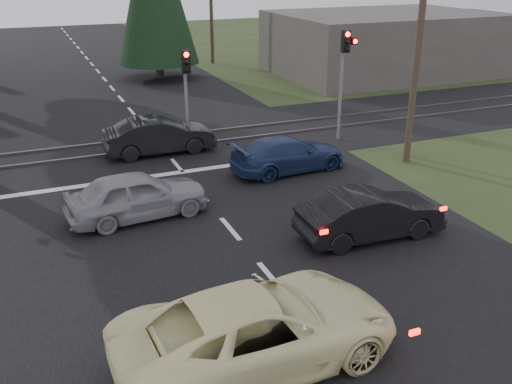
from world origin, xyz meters
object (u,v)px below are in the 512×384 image
traffic_signal_right (345,64)px  cream_coupe (258,329)px  traffic_signal_center (186,83)px  silver_car (137,195)px  utility_pole_near (419,39)px  dark_hatchback (370,215)px  blue_sedan (288,154)px  dark_car_far (159,136)px

traffic_signal_right → cream_coupe: size_ratio=0.82×
traffic_signal_center → silver_car: bearing=-120.0°
utility_pole_near → silver_car: 11.60m
utility_pole_near → dark_hatchback: size_ratio=2.12×
traffic_signal_center → utility_pole_near: (7.50, -4.68, 1.92)m
traffic_signal_center → dark_hatchback: bearing=-75.4°
traffic_signal_right → silver_car: 11.20m
utility_pole_near → silver_car: (-10.84, -1.12, -3.99)m
blue_sedan → dark_car_far: size_ratio=1.01×
utility_pole_near → blue_sedan: bearing=169.9°
utility_pole_near → blue_sedan: size_ratio=2.02×
utility_pole_near → dark_car_far: size_ratio=2.03×
dark_car_far → blue_sedan: bearing=-134.4°
traffic_signal_right → traffic_signal_center: (-6.55, 1.20, -0.51)m
blue_sedan → dark_car_far: 5.55m
traffic_signal_right → cream_coupe: bearing=-126.5°
traffic_signal_right → blue_sedan: size_ratio=1.05×
traffic_signal_center → cream_coupe: (-2.56, -13.51, -2.01)m
traffic_signal_center → dark_car_far: bearing=177.1°
dark_car_far → dark_hatchback: bearing=-158.9°
dark_hatchback → dark_car_far: (-3.75, 9.74, 0.03)m
dark_hatchback → dark_car_far: size_ratio=0.96×
cream_coupe → blue_sedan: bearing=-31.8°
utility_pole_near → traffic_signal_center: bearing=148.0°
cream_coupe → dark_car_far: size_ratio=1.29×
blue_sedan → traffic_signal_right: bearing=-60.4°
cream_coupe → dark_car_far: (1.33, 13.58, -0.06)m
utility_pole_near → cream_coupe: (-10.06, -8.84, -3.93)m
cream_coupe → utility_pole_near: bearing=-51.9°
silver_car → dark_car_far: 6.22m
cream_coupe → dark_hatchback: size_ratio=1.34×
utility_pole_near → cream_coupe: bearing=-138.7°
traffic_signal_center → utility_pole_near: 9.05m
silver_car → blue_sedan: (6.07, 1.96, -0.09)m
utility_pole_near → cream_coupe: utility_pole_near is taller
traffic_signal_right → blue_sedan: 5.34m
dark_hatchback → cream_coupe: bearing=128.7°
silver_car → traffic_signal_right: bearing=-70.6°
utility_pole_near → silver_car: bearing=-174.1°
traffic_signal_right → utility_pole_near: utility_pole_near is taller
dark_car_far → traffic_signal_right: bearing=-99.2°
utility_pole_near → dark_car_far: 10.70m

